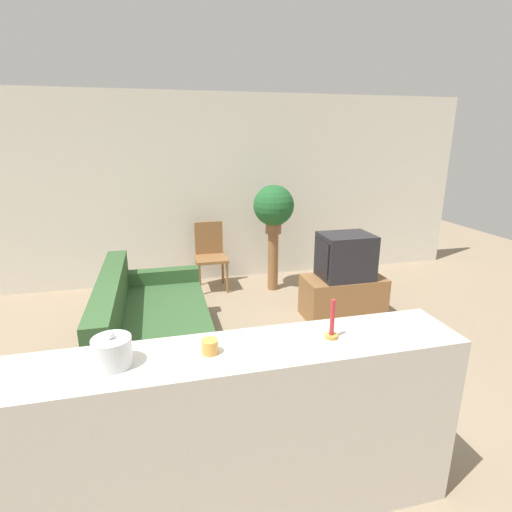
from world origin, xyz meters
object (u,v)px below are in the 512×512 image
at_px(wooden_chair, 210,252).
at_px(potted_plant, 274,206).
at_px(television, 345,256).
at_px(decorative_bowl, 112,352).
at_px(couch, 153,332).

bearing_deg(wooden_chair, potted_plant, -18.51).
xyz_separation_m(television, wooden_chair, (-1.41, 1.36, -0.24)).
relative_size(wooden_chair, decorative_bowl, 5.15).
xyz_separation_m(couch, television, (2.22, 0.47, 0.46)).
distance_m(potted_plant, decorative_bowl, 3.81).
distance_m(couch, potted_plant, 2.43).
height_order(wooden_chair, decorative_bowl, decorative_bowl).
bearing_deg(wooden_chair, decorative_bowl, -104.27).
xyz_separation_m(wooden_chair, decorative_bowl, (-0.93, -3.66, 0.60)).
relative_size(television, decorative_bowl, 3.30).
relative_size(television, wooden_chair, 0.64).
relative_size(couch, decorative_bowl, 10.79).
bearing_deg(couch, potted_plant, 42.92).
distance_m(wooden_chair, potted_plant, 1.12).
height_order(television, potted_plant, potted_plant).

